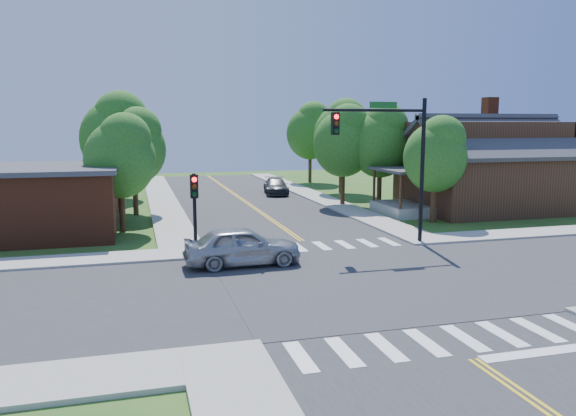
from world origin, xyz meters
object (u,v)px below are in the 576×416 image
object	(u,v)px
car_silver	(242,247)
signal_mast_ne	(392,147)
house_ne	(485,162)
car_dgrey	(276,187)
signal_pole_nw	(195,199)

from	to	relation	value
car_silver	signal_mast_ne	bearing A→B (deg)	-75.55
house_ne	car_silver	xyz separation A→B (m)	(-18.97, -10.73, -2.49)
house_ne	car_dgrey	distance (m)	17.16
signal_pole_nw	house_ne	distance (m)	22.45
house_ne	car_silver	bearing A→B (deg)	-150.50
signal_pole_nw	house_ne	xyz separation A→B (m)	(20.71, 8.66, 0.67)
signal_mast_ne	signal_pole_nw	xyz separation A→B (m)	(-9.51, -0.01, -2.19)
house_ne	car_dgrey	bearing A→B (deg)	133.71
signal_mast_ne	car_dgrey	size ratio (longest dim) A/B	1.47
signal_pole_nw	house_ne	world-z (taller)	house_ne
signal_mast_ne	car_silver	distance (m)	9.00
signal_mast_ne	car_dgrey	xyz separation A→B (m)	(-0.52, 20.90, -4.17)
signal_pole_nw	car_silver	distance (m)	3.26
car_silver	house_ne	bearing A→B (deg)	-61.08
signal_pole_nw	car_dgrey	distance (m)	22.85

